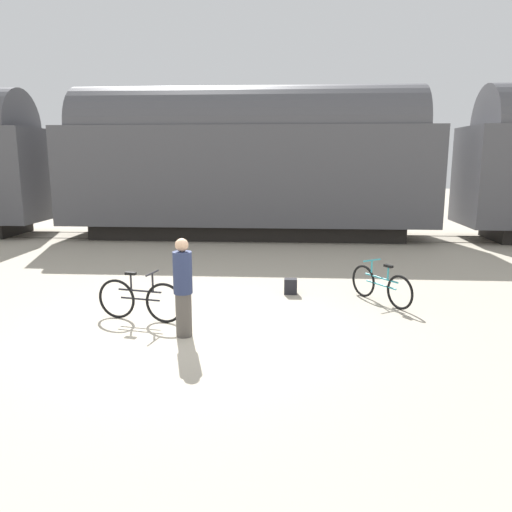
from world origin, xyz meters
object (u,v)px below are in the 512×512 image
(person_in_navy, at_px, (183,287))
(backpack, at_px, (291,286))
(bicycle_black, at_px, (140,300))
(freight_train, at_px, (247,160))
(bicycle_teal, at_px, (381,285))

(person_in_navy, xyz_separation_m, backpack, (1.78, 2.74, -0.67))
(backpack, bearing_deg, bicycle_black, -143.98)
(freight_train, distance_m, backpack, 8.37)
(freight_train, height_order, bicycle_black, freight_train)
(person_in_navy, height_order, backpack, person_in_navy)
(bicycle_black, height_order, backpack, bicycle_black)
(freight_train, distance_m, bicycle_teal, 9.33)
(bicycle_teal, relative_size, bicycle_black, 0.88)
(backpack, bearing_deg, freight_train, 101.85)
(bicycle_teal, bearing_deg, person_in_navy, -148.68)
(freight_train, xyz_separation_m, backpack, (1.63, -7.76, -2.68))
(bicycle_teal, height_order, backpack, bicycle_teal)
(person_in_navy, bearing_deg, bicycle_teal, 70.42)
(bicycle_black, bearing_deg, bicycle_teal, 17.66)
(backpack, bearing_deg, person_in_navy, -123.01)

